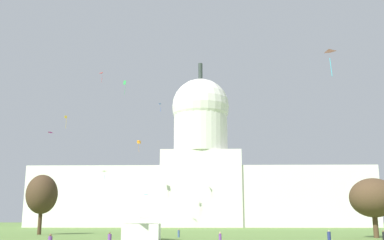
% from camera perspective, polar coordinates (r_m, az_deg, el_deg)
% --- Properties ---
extents(capitol_building, '(137.05, 23.98, 68.73)m').
position_cam_1_polar(capitol_building, '(185.12, 1.13, -7.23)').
color(capitol_building, silver).
rests_on(capitol_building, ground_plane).
extents(event_tent, '(6.04, 7.21, 5.16)m').
position_cam_1_polar(event_tent, '(71.91, -6.35, -12.86)').
color(event_tent, white).
rests_on(event_tent, ground_plane).
extents(tree_east_mid, '(11.53, 11.53, 10.34)m').
position_cam_1_polar(tree_east_mid, '(86.87, 21.96, -9.12)').
color(tree_east_mid, '#4C3823').
rests_on(tree_east_mid, ground_plane).
extents(tree_west_mid, '(8.00, 8.39, 12.53)m').
position_cam_1_polar(tree_west_mid, '(102.60, -18.47, -8.93)').
color(tree_west_mid, '#42301E').
rests_on(tree_west_mid, ground_plane).
extents(person_denim_back_center, '(0.52, 0.52, 1.44)m').
position_cam_1_polar(person_denim_back_center, '(83.30, -1.70, -14.17)').
color(person_denim_back_center, '#3D5684').
rests_on(person_denim_back_center, ground_plane).
extents(person_black_back_left, '(0.44, 0.44, 1.50)m').
position_cam_1_polar(person_black_back_left, '(77.17, 23.06, -13.33)').
color(person_black_back_left, black).
rests_on(person_black_back_left, ground_plane).
extents(person_purple_edge_west, '(0.50, 0.50, 1.56)m').
position_cam_1_polar(person_purple_edge_west, '(61.24, 3.59, -14.73)').
color(person_purple_edge_west, '#703D93').
rests_on(person_purple_edge_west, ground_plane).
extents(person_navy_lawn_far_right, '(0.51, 0.51, 1.75)m').
position_cam_1_polar(person_navy_lawn_far_right, '(64.98, 16.97, -14.04)').
color(person_navy_lawn_far_right, navy).
rests_on(person_navy_lawn_far_right, ground_plane).
extents(kite_pink_mid, '(1.37, 1.22, 3.24)m').
position_cam_1_polar(kite_pink_mid, '(57.72, 16.96, 8.12)').
color(kite_pink_mid, pink).
extents(kite_green_high, '(0.95, 0.31, 4.86)m').
position_cam_1_polar(kite_green_high, '(148.71, -8.51, 4.52)').
color(kite_green_high, green).
extents(kite_cyan_low, '(1.58, 1.78, 0.10)m').
position_cam_1_polar(kite_cyan_low, '(109.55, -5.56, -9.58)').
color(kite_cyan_low, '#33BCDB').
extents(kite_white_low, '(1.57, 1.35, 2.38)m').
position_cam_1_polar(kite_white_low, '(122.49, -11.15, -6.47)').
color(kite_white_low, white).
extents(kite_magenta_low, '(0.84, 1.17, 0.16)m').
position_cam_1_polar(kite_magenta_low, '(79.59, -17.74, -1.72)').
color(kite_magenta_low, '#D1339E').
extents(kite_gold_mid, '(0.63, 0.57, 3.64)m').
position_cam_1_polar(kite_gold_mid, '(130.63, -15.68, 0.14)').
color(kite_gold_mid, gold).
extents(kite_blue_high, '(1.07, 1.70, 2.73)m').
position_cam_1_polar(kite_blue_high, '(154.72, -3.91, 1.94)').
color(kite_blue_high, blue).
extents(kite_red_high, '(1.45, 1.34, 2.80)m').
position_cam_1_polar(kite_red_high, '(144.88, -11.30, 5.64)').
color(kite_red_high, red).
extents(kite_orange_mid, '(1.34, 1.36, 4.17)m').
position_cam_1_polar(kite_orange_mid, '(164.01, -6.74, -2.81)').
color(kite_orange_mid, orange).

